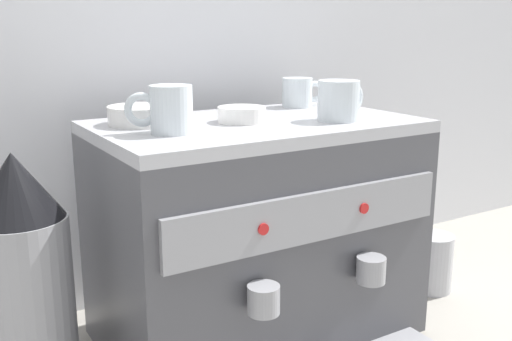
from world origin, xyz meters
TOP-DOWN VIEW (x-y plane):
  - ground_plane at (0.00, 0.00)m, footprint 4.00×4.00m
  - tiled_backsplash_wall at (0.00, 0.31)m, footprint 2.80×0.03m
  - espresso_machine at (0.00, -0.00)m, footprint 0.63×0.49m
  - ceramic_cup_0 at (-0.20, -0.04)m, footprint 0.11×0.08m
  - ceramic_cup_1 at (0.19, 0.13)m, footprint 0.11×0.07m
  - ceramic_cup_2 at (0.15, -0.08)m, footprint 0.12×0.08m
  - ceramic_bowl_0 at (-0.03, 0.00)m, footprint 0.10×0.10m
  - ceramic_bowl_1 at (-0.21, 0.08)m, footprint 0.13×0.13m
  - coffee_grinder at (-0.46, 0.01)m, footprint 0.17×0.17m
  - milk_pitcher at (0.49, -0.05)m, footprint 0.10×0.10m

SIDE VIEW (x-z plane):
  - ground_plane at x=0.00m, z-range 0.00..0.00m
  - milk_pitcher at x=0.49m, z-range 0.00..0.14m
  - coffee_grinder at x=-0.46m, z-range 0.00..0.44m
  - espresso_machine at x=0.00m, z-range 0.00..0.46m
  - ceramic_bowl_0 at x=-0.03m, z-range 0.46..0.49m
  - ceramic_bowl_1 at x=-0.21m, z-range 0.46..0.50m
  - ceramic_cup_1 at x=0.19m, z-range 0.46..0.53m
  - ceramic_cup_2 at x=0.15m, z-range 0.46..0.54m
  - ceramic_cup_0 at x=-0.20m, z-range 0.46..0.55m
  - tiled_backsplash_wall at x=0.00m, z-range 0.00..1.06m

